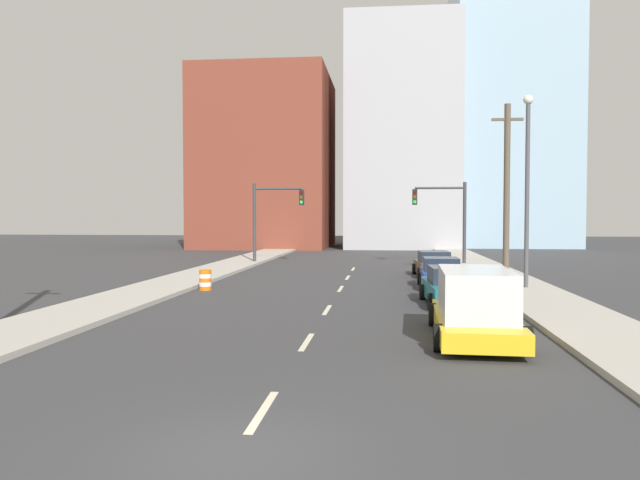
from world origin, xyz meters
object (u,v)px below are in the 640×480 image
at_px(sedan_brown, 434,265).
at_px(street_lamp, 527,179).
at_px(traffic_signal_left, 269,212).
at_px(traffic_signal_right, 449,212).
at_px(utility_pole_right_mid, 507,191).
at_px(traffic_barrel, 205,280).
at_px(box_truck_yellow, 475,306).
at_px(sedan_blue, 441,274).
at_px(sedan_teal, 450,287).

bearing_deg(sedan_brown, street_lamp, -63.92).
bearing_deg(traffic_signal_left, street_lamp, -45.08).
height_order(traffic_signal_right, street_lamp, street_lamp).
bearing_deg(street_lamp, sedan_brown, 119.42).
height_order(traffic_signal_right, utility_pole_right_mid, utility_pole_right_mid).
bearing_deg(utility_pole_right_mid, street_lamp, -87.41).
distance_m(traffic_barrel, box_truck_yellow, 15.10).
xyz_separation_m(traffic_barrel, street_lamp, (14.77, 1.27, 4.68)).
xyz_separation_m(traffic_signal_left, sedan_brown, (11.14, -8.32, -3.08)).
xyz_separation_m(traffic_signal_right, utility_pole_right_mid, (1.88, -10.94, 1.01)).
bearing_deg(traffic_barrel, sedan_blue, 11.44).
xyz_separation_m(street_lamp, sedan_teal, (-3.93, -4.87, -4.48)).
xyz_separation_m(utility_pole_right_mid, sedan_brown, (-3.52, 2.62, -4.09)).
distance_m(street_lamp, box_truck_yellow, 13.08).
xyz_separation_m(utility_pole_right_mid, box_truck_yellow, (-3.74, -15.70, -3.81)).
xyz_separation_m(traffic_signal_right, sedan_blue, (-1.72, -13.93, -3.08)).
xyz_separation_m(sedan_teal, sedan_blue, (0.15, 5.82, -0.02)).
distance_m(traffic_signal_left, sedan_brown, 14.24).
height_order(traffic_signal_left, utility_pole_right_mid, utility_pole_right_mid).
bearing_deg(utility_pole_right_mid, traffic_barrel, -160.34).
bearing_deg(box_truck_yellow, traffic_barrel, 138.05).
bearing_deg(box_truck_yellow, sedan_blue, 91.43).
bearing_deg(box_truck_yellow, traffic_signal_right, 88.06).
distance_m(traffic_barrel, street_lamp, 15.55).
xyz_separation_m(sedan_blue, sedan_brown, (0.08, 5.61, 0.00)).
relative_size(traffic_barrel, street_lamp, 0.11).
xyz_separation_m(traffic_signal_left, sedan_teal, (10.91, -19.75, -3.06)).
relative_size(box_truck_yellow, sedan_blue, 1.43).
distance_m(traffic_signal_left, sedan_blue, 18.05).
distance_m(traffic_signal_left, utility_pole_right_mid, 18.32).
distance_m(utility_pole_right_mid, street_lamp, 3.97).
relative_size(sedan_teal, sedan_brown, 1.04).
bearing_deg(traffic_signal_right, utility_pole_right_mid, -80.27).
height_order(box_truck_yellow, sedan_teal, box_truck_yellow).
distance_m(utility_pole_right_mid, box_truck_yellow, 16.58).
xyz_separation_m(traffic_signal_left, utility_pole_right_mid, (14.66, -10.94, 1.01)).
bearing_deg(sedan_blue, street_lamp, -13.57).
xyz_separation_m(utility_pole_right_mid, street_lamp, (0.18, -3.94, 0.40)).
bearing_deg(utility_pole_right_mid, sedan_brown, 143.36).
xyz_separation_m(traffic_barrel, sedan_brown, (11.07, 7.84, 0.19)).
distance_m(traffic_signal_left, street_lamp, 21.07).
height_order(traffic_signal_left, street_lamp, street_lamp).
xyz_separation_m(sedan_teal, sedan_brown, (0.23, 11.43, -0.02)).
height_order(traffic_barrel, street_lamp, street_lamp).
relative_size(box_truck_yellow, sedan_teal, 1.28).
xyz_separation_m(traffic_signal_right, sedan_brown, (-1.65, -8.32, -3.08)).
relative_size(traffic_signal_left, traffic_barrel, 6.12).
relative_size(sedan_blue, sedan_brown, 0.92).
bearing_deg(traffic_signal_left, utility_pole_right_mid, -36.72).
distance_m(traffic_signal_left, traffic_signal_right, 12.79).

